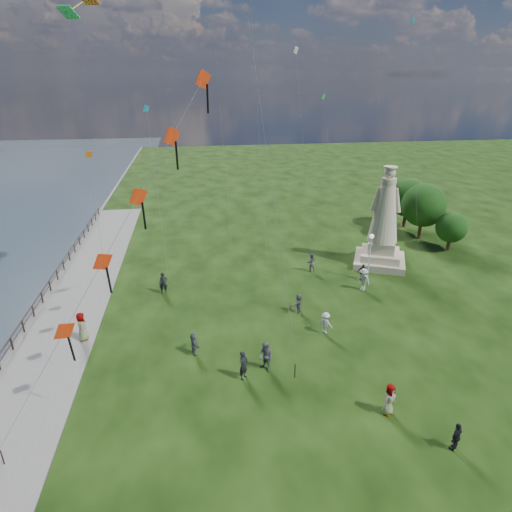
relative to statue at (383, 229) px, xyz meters
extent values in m
cube|color=slate|center=(-28.19, -7.40, -3.55)|extent=(0.30, 160.00, 0.60)
cube|color=slate|center=(-25.69, -9.40, -3.30)|extent=(5.00, 60.00, 0.10)
cylinder|color=black|center=(-27.99, -9.40, -2.85)|extent=(0.11, 0.11, 1.00)
cylinder|color=black|center=(-27.99, -7.40, -2.85)|extent=(0.11, 0.11, 1.00)
cylinder|color=black|center=(-27.99, -5.40, -2.85)|extent=(0.11, 0.11, 1.00)
cylinder|color=black|center=(-27.99, -3.40, -2.85)|extent=(0.11, 0.11, 1.00)
cylinder|color=black|center=(-27.99, -1.40, -2.85)|extent=(0.11, 0.11, 1.00)
cylinder|color=black|center=(-27.99, 0.60, -2.85)|extent=(0.11, 0.11, 1.00)
cylinder|color=black|center=(-27.99, 2.60, -2.85)|extent=(0.11, 0.11, 1.00)
cylinder|color=black|center=(-27.99, 4.60, -2.85)|extent=(0.11, 0.11, 1.00)
cylinder|color=black|center=(-27.99, 6.60, -2.85)|extent=(0.11, 0.11, 1.00)
cylinder|color=black|center=(-27.99, 8.60, -2.85)|extent=(0.11, 0.11, 1.00)
cylinder|color=black|center=(-27.99, 10.60, -2.85)|extent=(0.11, 0.11, 1.00)
cylinder|color=black|center=(-27.99, 12.60, -2.85)|extent=(0.11, 0.11, 1.00)
cylinder|color=black|center=(-27.99, 14.60, -2.85)|extent=(0.11, 0.11, 1.00)
cylinder|color=black|center=(-27.99, 16.60, -2.85)|extent=(0.11, 0.11, 1.00)
cylinder|color=black|center=(-27.99, 18.60, -2.85)|extent=(0.11, 0.11, 1.00)
cube|color=black|center=(-27.99, -7.40, -2.37)|extent=(0.06, 52.00, 0.06)
cube|color=black|center=(-27.99, -7.40, -2.80)|extent=(0.06, 52.00, 0.06)
cube|color=beige|center=(0.00, 0.00, -3.04)|extent=(5.76, 5.76, 0.62)
cube|color=beige|center=(0.00, 0.00, -2.42)|extent=(4.39, 4.39, 0.62)
cube|color=beige|center=(0.00, 0.00, -1.59)|extent=(3.01, 3.01, 1.04)
cylinder|color=beige|center=(0.00, 0.00, 4.33)|extent=(1.64, 1.64, 0.42)
sphere|color=beige|center=(0.00, 0.00, 4.97)|extent=(0.95, 0.95, 0.95)
cylinder|color=beige|center=(0.00, 0.00, 5.47)|extent=(1.14, 1.14, 0.10)
cylinder|color=silver|center=(-2.35, -3.01, -1.46)|extent=(0.11, 0.11, 3.79)
sphere|color=white|center=(-2.35, -3.01, 0.55)|extent=(0.38, 0.38, 0.38)
cylinder|color=#382314|center=(6.82, 5.68, -2.24)|extent=(0.36, 0.36, 2.22)
sphere|color=#17390F|center=(6.82, 5.68, 0.25)|extent=(4.43, 4.43, 4.43)
cylinder|color=#382314|center=(7.98, 2.14, -2.62)|extent=(0.36, 0.36, 1.47)
sphere|color=#17390F|center=(7.98, 2.14, -0.97)|extent=(2.93, 2.93, 2.93)
cylinder|color=#382314|center=(6.93, 9.37, -2.30)|extent=(0.36, 0.36, 2.10)
sphere|color=#17390F|center=(6.93, 9.37, 0.06)|extent=(4.19, 4.19, 4.19)
imported|color=black|center=(-14.07, -14.05, -2.46)|extent=(0.73, 0.78, 1.78)
imported|color=#595960|center=(-12.72, -13.50, -2.42)|extent=(0.96, 1.06, 1.86)
imported|color=silver|center=(-8.17, -10.23, -2.59)|extent=(1.07, 1.04, 1.53)
imported|color=black|center=(-5.09, -20.40, -2.60)|extent=(0.98, 0.84, 1.50)
imported|color=#595960|center=(-7.16, -17.81, -2.48)|extent=(1.00, 0.91, 1.75)
imported|color=#595960|center=(-16.80, -11.27, -2.61)|extent=(0.89, 1.47, 1.47)
imported|color=black|center=(-19.07, -2.97, -2.47)|extent=(0.67, 0.47, 1.77)
imported|color=#595960|center=(-6.57, -0.65, -2.52)|extent=(0.85, 0.57, 1.66)
imported|color=silver|center=(-3.39, -4.67, -2.43)|extent=(1.16, 1.34, 1.85)
imported|color=black|center=(-2.77, -2.94, -2.63)|extent=(0.91, 0.58, 1.44)
imported|color=#595960|center=(-23.84, -8.88, -2.38)|extent=(0.73, 1.03, 1.94)
imported|color=#595960|center=(-9.30, -7.34, -2.63)|extent=(1.29, 1.41, 1.45)
cylinder|color=black|center=(-25.19, -18.40, -2.90)|extent=(0.06, 0.06, 0.90)
cube|color=red|center=(-22.47, -15.88, 1.75)|extent=(0.87, 0.64, 1.03)
cube|color=black|center=(-22.29, -15.98, 0.80)|extent=(0.10, 0.28, 1.48)
cube|color=red|center=(-20.72, -14.26, 4.39)|extent=(0.87, 0.64, 1.03)
cube|color=black|center=(-20.54, -14.36, 3.44)|extent=(0.10, 0.28, 1.48)
cube|color=red|center=(-18.97, -12.64, 7.03)|extent=(0.87, 0.64, 1.03)
cube|color=black|center=(-18.79, -12.74, 6.08)|extent=(0.10, 0.28, 1.48)
cube|color=red|center=(-17.22, -11.02, 9.66)|extent=(0.87, 0.64, 1.03)
cube|color=black|center=(-17.04, -11.12, 8.71)|extent=(0.10, 0.28, 1.48)
cube|color=red|center=(-15.46, -9.40, 12.30)|extent=(0.87, 0.64, 1.03)
cube|color=black|center=(-15.28, -9.50, 11.35)|extent=(0.10, 0.28, 1.48)
cylinder|color=black|center=(-11.19, -14.40, -2.90)|extent=(0.06, 0.06, 0.90)
cube|color=green|center=(-19.65, -18.38, 14.24)|extent=(0.60, 0.66, 0.31)
cube|color=teal|center=(-19.77, 3.97, 9.98)|extent=(0.51, 0.39, 0.57)
cylinder|color=#595959|center=(-19.27, 1.47, 3.34)|extent=(1.02, 5.02, 13.29)
cube|color=silver|center=(-7.68, 3.05, 14.32)|extent=(0.51, 0.39, 0.57)
cylinder|color=#595959|center=(-7.18, 0.55, 5.51)|extent=(1.02, 5.02, 17.62)
cylinder|color=#595959|center=(0.22, 3.57, 7.92)|extent=(1.02, 5.02, 22.45)
cylinder|color=#595959|center=(-13.41, 8.40, 8.71)|extent=(1.02, 5.02, 24.03)
cube|color=green|center=(-2.49, 12.13, 10.42)|extent=(0.51, 0.39, 0.57)
cylinder|color=#595959|center=(-1.99, 9.63, 3.56)|extent=(1.02, 5.02, 13.73)
cube|color=#CE580D|center=(-24.25, 1.76, 6.81)|extent=(0.51, 0.39, 0.57)
cylinder|color=#595959|center=(-23.75, -0.74, 1.76)|extent=(1.02, 5.02, 10.12)
cylinder|color=#595959|center=(-10.29, 6.17, 9.66)|extent=(1.02, 5.02, 25.92)
cube|color=teal|center=(2.18, 3.86, 16.61)|extent=(0.51, 0.39, 0.57)
cylinder|color=#595959|center=(2.68, 1.36, 6.65)|extent=(1.02, 5.02, 19.91)
camera|label=1|loc=(-16.20, -33.56, 12.52)|focal=30.00mm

